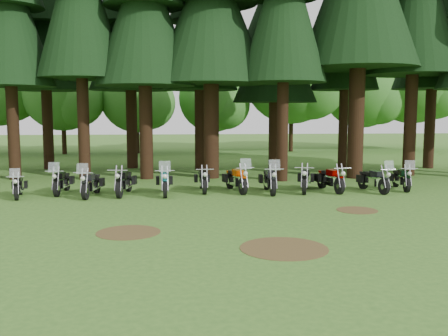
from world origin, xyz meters
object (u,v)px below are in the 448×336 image
Objects in this scene: motorcycle_9 at (330,180)px; motorcycle_10 at (373,181)px; motorcycle_4 at (165,183)px; motorcycle_8 at (305,180)px; motorcycle_1 at (62,182)px; motorcycle_5 at (203,181)px; motorcycle_0 at (18,187)px; motorcycle_2 at (91,184)px; motorcycle_7 at (270,181)px; motorcycle_6 at (236,180)px; motorcycle_11 at (401,179)px; motorcycle_3 at (124,183)px.

motorcycle_10 is (1.78, -0.30, -0.00)m from motorcycle_9.
motorcycle_4 is 5.92m from motorcycle_8.
motorcycle_5 is (5.83, 0.07, -0.01)m from motorcycle_1.
motorcycle_5 is at bearing 22.00° from motorcycle_4.
motorcycle_0 is 0.88× the size of motorcycle_10.
motorcycle_0 is at bearing -173.99° from motorcycle_2.
motorcycle_7 is at bearing -1.76° from motorcycle_1.
motorcycle_6 is 1.04× the size of motorcycle_9.
motorcycle_5 is 0.98× the size of motorcycle_10.
motorcycle_1 is 8.60m from motorcycle_7.
motorcycle_0 is at bearing -170.66° from motorcycle_11.
motorcycle_0 reaches higher than motorcycle_9.
motorcycle_5 is 7.21m from motorcycle_10.
motorcycle_2 is 1.30m from motorcycle_3.
motorcycle_8 is 1.05× the size of motorcycle_11.
motorcycle_7 is 1.08× the size of motorcycle_11.
motorcycle_2 is at bearing -170.63° from motorcycle_5.
motorcycle_2 is 0.99× the size of motorcycle_8.
motorcycle_1 is 0.97× the size of motorcycle_9.
motorcycle_11 is (14.43, -0.20, -0.01)m from motorcycle_1.
motorcycle_2 reaches higher than motorcycle_10.
motorcycle_11 is at bearing 18.69° from motorcycle_8.
motorcycle_3 is 1.03× the size of motorcycle_9.
motorcycle_1 is at bearing -173.60° from motorcycle_11.
motorcycle_8 is (7.55, 0.16, 0.00)m from motorcycle_3.
motorcycle_4 is at bearing -157.36° from motorcycle_5.
motorcycle_4 reaches higher than motorcycle_1.
motorcycle_10 is at bearing -2.61° from motorcycle_4.
motorcycle_8 is at bearing 169.29° from motorcycle_9.
motorcycle_11 reaches higher than motorcycle_3.
motorcycle_1 reaches higher than motorcycle_5.
motorcycle_10 is (7.17, -0.75, 0.01)m from motorcycle_5.
motorcycle_0 is 14.49m from motorcycle_10.
motorcycle_6 is at bearing 12.63° from motorcycle_2.
motorcycle_7 is 5.87m from motorcycle_11.
motorcycle_1 reaches higher than motorcycle_3.
motorcycle_3 is at bearing 171.04° from motorcycle_6.
motorcycle_7 is at bearing 174.84° from motorcycle_9.
motorcycle_6 is 7.21m from motorcycle_11.
motorcycle_6 is 5.79m from motorcycle_10.
motorcycle_5 is 5.41m from motorcycle_9.
motorcycle_4 reaches higher than motorcycle_10.
motorcycle_5 is 2.82m from motorcycle_7.
motorcycle_4 reaches higher than motorcycle_11.
motorcycle_7 is at bearing 167.61° from motorcycle_10.
motorcycle_4 is at bearing 1.76° from motorcycle_3.
motorcycle_9 is at bearing 5.27° from motorcycle_7.
motorcycle_0 reaches higher than motorcycle_5.
motorcycle_2 is (1.33, -0.82, 0.01)m from motorcycle_1.
motorcycle_2 is at bearing 173.14° from motorcycle_6.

